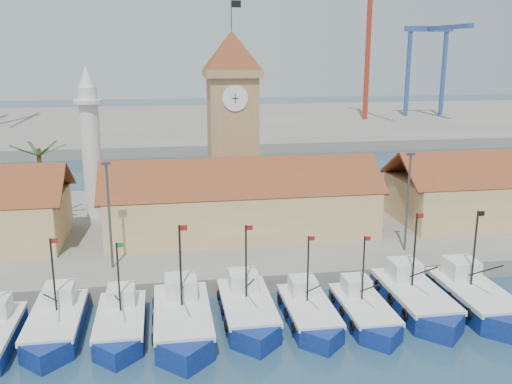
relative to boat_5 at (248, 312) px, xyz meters
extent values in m
plane|color=#1D374D|center=(1.80, -3.23, -0.78)|extent=(400.00, 400.00, 0.00)
cube|color=gray|center=(1.80, 20.77, -0.03)|extent=(140.00, 32.00, 1.50)
cube|color=gray|center=(1.80, 106.77, 0.22)|extent=(240.00, 80.00, 2.00)
cube|color=navy|center=(-13.45, 0.48, -0.29)|extent=(3.43, 7.76, 1.76)
cube|color=navy|center=(-13.45, -3.39, -0.29)|extent=(3.43, 3.43, 1.76)
cube|color=silver|center=(-13.45, 0.48, 0.59)|extent=(3.50, 7.97, 0.34)
cube|color=silver|center=(-13.45, 2.42, 1.38)|extent=(2.06, 2.15, 1.37)
cylinder|color=black|center=(-13.45, 0.97, 3.34)|extent=(0.14, 0.14, 5.48)
cube|color=#A5140F|center=(-13.21, 0.97, 5.88)|extent=(0.49, 0.02, 0.34)
cube|color=navy|center=(-9.03, -0.11, -0.31)|extent=(3.25, 7.35, 1.67)
cube|color=navy|center=(-9.03, -3.78, -0.31)|extent=(3.25, 3.25, 1.67)
cube|color=silver|center=(-9.03, -0.11, 0.52)|extent=(3.31, 7.55, 0.32)
cube|color=silver|center=(-9.03, 1.73, 1.26)|extent=(1.95, 2.04, 1.30)
cylinder|color=black|center=(-9.03, 0.35, 3.12)|extent=(0.13, 0.13, 5.19)
cube|color=#197226|center=(-8.80, 0.35, 5.53)|extent=(0.46, 0.02, 0.32)
cube|color=navy|center=(-4.75, -0.57, -0.23)|extent=(3.83, 8.66, 1.97)
cube|color=navy|center=(-4.75, -4.90, -0.23)|extent=(3.83, 3.83, 1.97)
cube|color=silver|center=(-4.75, -0.57, 0.75)|extent=(3.90, 8.90, 0.38)
cube|color=silver|center=(-4.75, 1.59, 1.63)|extent=(2.30, 2.41, 1.53)
cylinder|color=black|center=(-4.75, -0.03, 3.82)|extent=(0.15, 0.15, 6.12)
cube|color=#A5140F|center=(-4.48, -0.03, 6.66)|extent=(0.55, 0.02, 0.38)
cube|color=navy|center=(0.00, 0.40, -0.27)|extent=(3.55, 8.04, 1.83)
cube|color=navy|center=(0.00, -3.62, -0.27)|extent=(3.55, 3.55, 1.83)
cube|color=silver|center=(0.00, 0.40, 0.65)|extent=(3.63, 8.27, 0.36)
cube|color=silver|center=(0.00, 2.41, 1.46)|extent=(2.13, 2.23, 1.42)
cylinder|color=black|center=(0.00, 0.91, 3.49)|extent=(0.14, 0.14, 5.69)
cube|color=#A5140F|center=(0.25, 0.91, 6.13)|extent=(0.51, 0.02, 0.36)
cube|color=navy|center=(4.36, -0.63, -0.32)|extent=(3.20, 7.25, 1.65)
cube|color=navy|center=(4.36, -4.25, -0.32)|extent=(3.20, 3.20, 1.65)
cube|color=silver|center=(4.36, -0.63, 0.50)|extent=(3.27, 7.45, 0.32)
cube|color=silver|center=(4.36, 1.19, 1.24)|extent=(1.92, 2.01, 1.28)
cylinder|color=black|center=(4.36, -0.17, 3.07)|extent=(0.13, 0.13, 5.13)
cube|color=#A5140F|center=(4.59, -0.17, 5.45)|extent=(0.46, 0.02, 0.32)
cube|color=navy|center=(8.41, -1.00, -0.33)|extent=(3.16, 7.14, 1.62)
cube|color=navy|center=(8.41, -4.57, -0.33)|extent=(3.16, 3.16, 1.62)
cube|color=silver|center=(8.41, -1.00, 0.49)|extent=(3.22, 7.34, 0.32)
cube|color=silver|center=(8.41, 0.79, 1.21)|extent=(1.89, 1.98, 1.26)
cylinder|color=black|center=(8.41, -0.55, 3.01)|extent=(0.13, 0.13, 5.05)
cube|color=#A5140F|center=(8.63, -0.55, 5.36)|extent=(0.45, 0.02, 0.32)
cube|color=navy|center=(12.87, 0.14, -0.24)|extent=(3.73, 8.44, 1.92)
cube|color=navy|center=(12.87, -4.08, -0.24)|extent=(3.73, 3.73, 1.92)
cube|color=silver|center=(12.87, 0.14, 0.72)|extent=(3.80, 8.68, 0.37)
cube|color=silver|center=(12.87, 2.25, 1.57)|extent=(2.24, 2.34, 1.49)
cylinder|color=black|center=(12.87, 0.67, 3.70)|extent=(0.15, 0.15, 5.97)
cube|color=#A5140F|center=(13.14, 0.67, 6.47)|extent=(0.53, 0.02, 0.37)
cube|color=navy|center=(17.42, -0.47, -0.23)|extent=(3.80, 8.60, 1.95)
cube|color=navy|center=(17.42, -4.77, -0.23)|extent=(3.80, 3.80, 1.95)
cube|color=silver|center=(17.42, -0.47, 0.74)|extent=(3.88, 8.84, 0.38)
cube|color=silver|center=(17.42, 1.68, 1.61)|extent=(2.28, 2.39, 1.52)
cylinder|color=black|center=(17.42, 0.07, 3.78)|extent=(0.15, 0.15, 6.08)
cube|color=black|center=(17.70, 0.07, 6.60)|extent=(0.54, 0.02, 0.38)
cube|color=#DFB57A|center=(1.80, 16.77, 2.97)|extent=(26.00, 10.00, 4.50)
cube|color=brown|center=(1.80, 14.27, 6.72)|extent=(27.04, 5.13, 3.21)
cube|color=brown|center=(1.80, 19.27, 6.72)|extent=(27.04, 5.13, 3.21)
cube|color=tan|center=(1.80, 22.77, 8.22)|extent=(5.00, 5.00, 15.00)
cube|color=tan|center=(1.80, 22.77, 16.12)|extent=(5.80, 5.80, 0.80)
pyramid|color=brown|center=(1.80, 22.77, 18.42)|extent=(5.80, 5.80, 4.00)
cylinder|color=white|center=(1.80, 20.22, 13.72)|extent=(2.60, 0.15, 2.60)
cube|color=black|center=(1.80, 20.14, 13.72)|extent=(0.08, 0.02, 1.00)
cube|color=black|center=(1.80, 20.14, 13.72)|extent=(0.80, 0.02, 0.08)
cylinder|color=#3F3F44|center=(1.80, 22.77, 21.92)|extent=(0.10, 0.10, 3.00)
cube|color=black|center=(2.30, 22.77, 23.02)|extent=(1.00, 0.03, 0.70)
cylinder|color=silver|center=(-13.20, 24.77, 7.72)|extent=(2.00, 2.00, 14.00)
cylinder|color=silver|center=(-13.20, 24.77, 13.22)|extent=(3.00, 3.00, 0.40)
cone|color=silver|center=(-13.20, 24.77, 15.82)|extent=(1.80, 1.80, 2.40)
cylinder|color=brown|center=(-18.20, 22.77, 4.72)|extent=(0.44, 0.44, 8.00)
cube|color=#1D561F|center=(-16.80, 22.77, 8.52)|extent=(2.80, 0.35, 1.18)
cube|color=#1D561F|center=(-17.50, 23.98, 8.52)|extent=(1.71, 2.60, 1.18)
cube|color=#1D561F|center=(-18.90, 23.98, 8.52)|extent=(1.71, 2.60, 1.18)
cube|color=#1D561F|center=(-19.60, 22.77, 8.52)|extent=(2.80, 0.35, 1.18)
cube|color=#1D561F|center=(-18.90, 21.55, 8.52)|extent=(1.71, 2.60, 1.18)
cube|color=#1D561F|center=(-17.50, 21.55, 8.52)|extent=(1.71, 2.60, 1.18)
cylinder|color=#3F3F44|center=(-10.20, 8.77, 5.22)|extent=(0.20, 0.20, 9.00)
cube|color=#3F3F44|center=(-10.20, 8.77, 9.62)|extent=(0.70, 0.25, 0.25)
cylinder|color=#3F3F44|center=(15.80, 8.77, 5.22)|extent=(0.20, 0.20, 9.00)
cube|color=#3F3F44|center=(15.80, 8.77, 9.62)|extent=(0.70, 0.25, 0.25)
cube|color=#AF2E1A|center=(45.62, 101.77, 18.86)|extent=(1.00, 1.00, 35.28)
cube|color=#325199|center=(58.80, 106.77, 12.22)|extent=(0.90, 0.90, 22.00)
cube|color=#325199|center=(68.80, 106.77, 12.22)|extent=(0.90, 0.90, 22.00)
cube|color=#325199|center=(63.80, 106.77, 23.72)|extent=(13.00, 1.40, 1.40)
cube|color=#325199|center=(63.80, 96.77, 23.72)|extent=(1.40, 22.00, 1.00)
camera|label=1|loc=(-5.63, -37.56, 18.54)|focal=40.00mm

